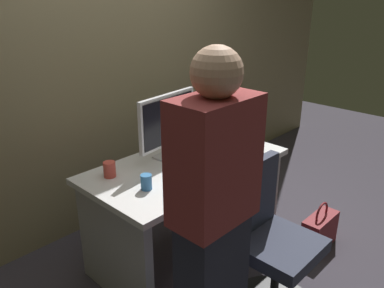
{
  "coord_description": "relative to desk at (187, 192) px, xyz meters",
  "views": [
    {
      "loc": [
        -1.75,
        -1.71,
        1.83
      ],
      "look_at": [
        0.0,
        -0.05,
        0.88
      ],
      "focal_mm": 36.48,
      "sensor_mm": 36.0,
      "label": 1
    }
  ],
  "objects": [
    {
      "name": "wall_back",
      "position": [
        0.0,
        0.89,
        1.0
      ],
      "size": [
        6.4,
        0.1,
        3.0
      ],
      "primitive_type": "cube",
      "color": "#8C7F5B",
      "rests_on": "ground"
    },
    {
      "name": "book_stack",
      "position": [
        0.45,
        0.15,
        0.28
      ],
      "size": [
        0.22,
        0.18,
        0.1
      ],
      "color": "white",
      "rests_on": "desk"
    },
    {
      "name": "office_chair",
      "position": [
        -0.05,
        -0.73,
        -0.08
      ],
      "size": [
        0.52,
        0.52,
        0.94
      ],
      "color": "black",
      "rests_on": "ground"
    },
    {
      "name": "cup_by_monitor",
      "position": [
        -0.49,
        0.2,
        0.28
      ],
      "size": [
        0.08,
        0.08,
        0.1
      ],
      "primitive_type": "cylinder",
      "color": "#D84C3F",
      "rests_on": "desk"
    },
    {
      "name": "desk",
      "position": [
        0.0,
        0.0,
        0.0
      ],
      "size": [
        1.4,
        0.75,
        0.73
      ],
      "color": "white",
      "rests_on": "ground"
    },
    {
      "name": "cup_near_keyboard",
      "position": [
        -0.44,
        -0.1,
        0.28
      ],
      "size": [
        0.07,
        0.07,
        0.09
      ],
      "primitive_type": "cylinder",
      "color": "#3372B2",
      "rests_on": "desk"
    },
    {
      "name": "mouse",
      "position": [
        0.3,
        -0.08,
        0.25
      ],
      "size": [
        0.06,
        0.1,
        0.03
      ],
      "primitive_type": "ellipsoid",
      "color": "white",
      "rests_on": "desk"
    },
    {
      "name": "keyboard",
      "position": [
        0.0,
        -0.06,
        0.24
      ],
      "size": [
        0.43,
        0.14,
        0.02
      ],
      "primitive_type": "cube",
      "rotation": [
        0.0,
        0.0,
        -0.03
      ],
      "color": "white",
      "rests_on": "desk"
    },
    {
      "name": "monitor",
      "position": [
        -0.02,
        0.16,
        0.48
      ],
      "size": [
        0.54,
        0.16,
        0.46
      ],
      "color": "silver",
      "rests_on": "desk"
    },
    {
      "name": "person_at_desk",
      "position": [
        -0.56,
        -0.71,
        0.34
      ],
      "size": [
        0.4,
        0.24,
        1.64
      ],
      "color": "#262838",
      "rests_on": "ground"
    },
    {
      "name": "handbag",
      "position": [
        0.74,
        -0.68,
        -0.37
      ],
      "size": [
        0.34,
        0.14,
        0.38
      ],
      "color": "maroon",
      "rests_on": "ground"
    },
    {
      "name": "cell_phone",
      "position": [
        0.42,
        -0.13,
        0.23
      ],
      "size": [
        0.07,
        0.14,
        0.01
      ],
      "primitive_type": "cube",
      "rotation": [
        0.0,
        0.0,
        0.0
      ],
      "color": "black",
      "rests_on": "desk"
    },
    {
      "name": "ground_plane",
      "position": [
        0.0,
        0.0,
        -0.5
      ],
      "size": [
        9.0,
        9.0,
        0.0
      ],
      "primitive_type": "plane",
      "color": "#3D3842"
    }
  ]
}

